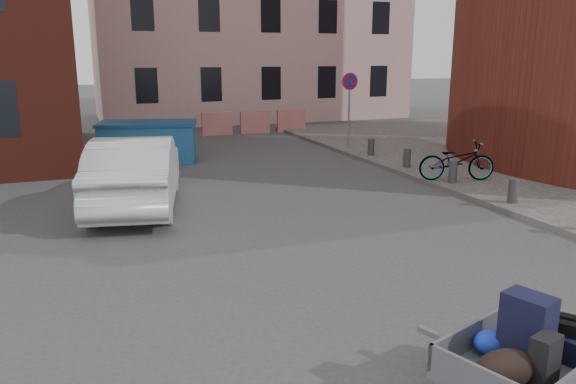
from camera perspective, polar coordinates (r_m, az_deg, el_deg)
name	(u,v)px	position (r m, az deg, el deg)	size (l,w,h in m)	color
ground	(283,258)	(9.71, -0.54, -6.73)	(120.00, 120.00, 0.00)	#38383A
sidewalk	(552,170)	(18.45, 25.22, 2.06)	(9.00, 24.00, 0.12)	#474442
no_parking_sign	(350,94)	(20.24, 6.27, 9.82)	(0.60, 0.09, 2.65)	gray
bollards	(453,172)	(15.32, 16.41, 1.93)	(0.22, 9.02, 0.55)	#3A3A3D
barriers	(255,122)	(24.82, -3.38, 7.10)	(4.70, 0.18, 1.00)	red
trailer	(526,356)	(6.03, 23.02, -15.10)	(1.87, 1.98, 1.20)	black
dumpster	(148,141)	(18.82, -14.01, 5.01)	(3.36, 2.26, 1.29)	#205E99
silver_car	(136,172)	(13.18, -15.20, 2.00)	(1.72, 4.94, 1.63)	silver
bicycle	(457,161)	(15.61, 16.75, 3.05)	(0.69, 1.99, 1.05)	black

